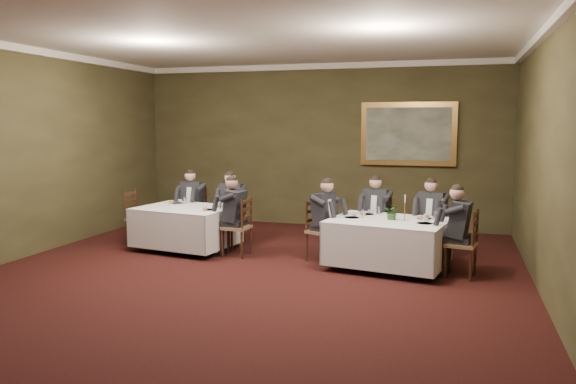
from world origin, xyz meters
The scene contains 27 objects.
ground centered at (0.00, 0.00, 0.00)m, with size 10.00×10.00×0.00m, color black.
ceiling centered at (0.00, 0.00, 3.50)m, with size 8.00×10.00×0.10m, color silver.
back_wall centered at (0.00, 5.00, 1.75)m, with size 8.00×0.10×3.50m, color #333019.
right_wall centered at (4.00, 0.00, 1.75)m, with size 0.10×10.00×3.50m, color #333019.
crown_molding centered at (0.00, 0.00, 3.44)m, with size 8.00×10.00×0.12m.
table_main centered at (1.91, 1.68, 0.45)m, with size 1.96×1.62×0.67m.
table_second centered at (-1.67, 1.95, 0.45)m, with size 1.82×1.49×0.67m.
chair_main_backleft centered at (1.61, 2.64, 0.28)m, with size 0.52×0.51×1.00m.
diner_main_backleft centered at (1.60, 2.63, 0.51)m, with size 0.50×0.56×1.35m.
chair_main_backright centered at (2.53, 2.48, 0.28)m, with size 0.54×0.52×1.00m.
diner_main_backright centered at (2.53, 2.47, 0.51)m, with size 0.51×0.57×1.35m.
chair_main_endleft centered at (0.82, 1.87, 0.28)m, with size 0.55×0.56×1.00m.
diner_main_endleft centered at (0.83, 1.87, 0.51)m, with size 0.59×0.54×1.35m.
chair_main_endright centered at (3.00, 1.48, 0.28)m, with size 0.49×0.51×1.00m.
diner_main_endright centered at (2.99, 1.49, 0.51)m, with size 0.54×0.48×1.35m.
chair_sec_backleft centered at (-1.98, 2.85, 0.28)m, with size 0.46×0.44×1.00m.
diner_sec_backleft centered at (-1.98, 2.84, 0.51)m, with size 0.44×0.50×1.35m.
chair_sec_backright centered at (-1.10, 2.72, 0.28)m, with size 0.46×0.44×1.00m.
diner_sec_backright centered at (-1.10, 2.70, 0.51)m, with size 0.43×0.50×1.35m.
chair_sec_endright centered at (-0.63, 1.79, 0.28)m, with size 0.44×0.46×1.00m.
diner_sec_endright centered at (-0.65, 1.79, 0.51)m, with size 0.50×0.43×1.35m.
chair_sec_endleft centered at (-2.70, 2.10, 0.28)m, with size 0.44×0.46×1.00m.
centerpiece centered at (1.97, 1.69, 0.90)m, with size 0.24×0.20×0.26m, color #2D5926.
candlestick centered at (2.16, 1.70, 0.91)m, with size 0.06×0.06×0.41m.
place_setting_table_main centered at (1.57, 2.15, 0.80)m, with size 0.33×0.31×0.14m.
place_setting_table_second centered at (-2.00, 2.38, 0.80)m, with size 0.33×0.31×0.14m.
painting centered at (1.91, 4.94, 2.02)m, with size 1.94×0.09×1.31m.
Camera 1 is at (2.89, -6.92, 2.25)m, focal length 35.00 mm.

